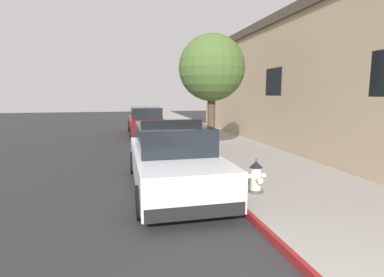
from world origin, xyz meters
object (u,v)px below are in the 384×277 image
(parked_car_silver_ahead, at_px, (146,122))
(police_cruiser, at_px, (172,158))
(street_tree, at_px, (212,68))
(fire_hydrant, at_px, (256,177))

(parked_car_silver_ahead, bearing_deg, police_cruiser, -90.91)
(police_cruiser, height_order, parked_car_silver_ahead, police_cruiser)
(police_cruiser, relative_size, parked_car_silver_ahead, 1.00)
(police_cruiser, distance_m, parked_car_silver_ahead, 10.26)
(parked_car_silver_ahead, height_order, street_tree, street_tree)
(police_cruiser, xyz_separation_m, street_tree, (2.01, 3.44, 2.46))
(parked_car_silver_ahead, height_order, fire_hydrant, parked_car_silver_ahead)
(police_cruiser, xyz_separation_m, fire_hydrant, (1.66, -1.19, -0.25))
(police_cruiser, height_order, fire_hydrant, police_cruiser)
(parked_car_silver_ahead, xyz_separation_m, fire_hydrant, (1.50, -11.44, -0.24))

